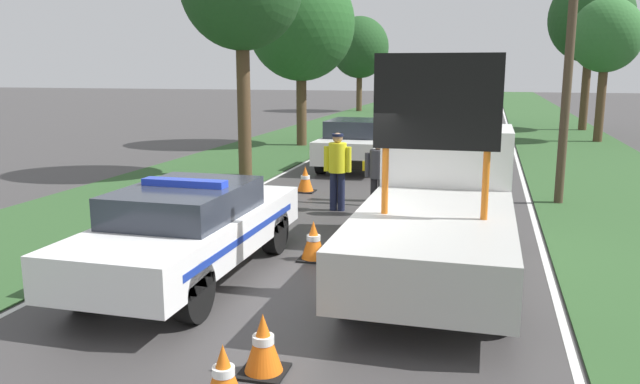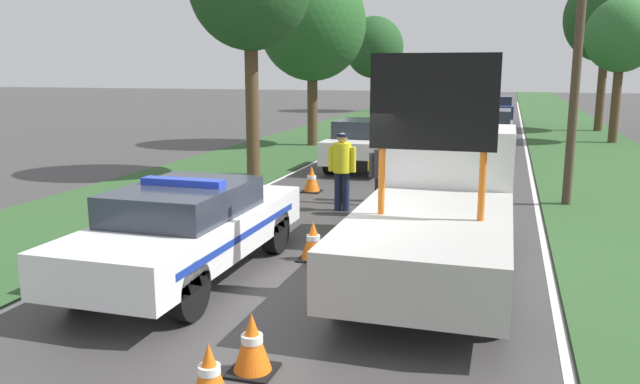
# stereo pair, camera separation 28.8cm
# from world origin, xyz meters

# --- Properties ---
(ground_plane) EXTENTS (160.00, 160.00, 0.00)m
(ground_plane) POSITION_xyz_m (0.00, 0.00, 0.00)
(ground_plane) COLOR #3D3A3A
(lane_markings) EXTENTS (6.94, 67.08, 0.01)m
(lane_markings) POSITION_xyz_m (0.00, 20.52, 0.00)
(lane_markings) COLOR silver
(lane_markings) RESTS_ON ground
(grass_verge_left) EXTENTS (4.37, 120.00, 0.03)m
(grass_verge_left) POSITION_xyz_m (-5.71, 20.00, 0.01)
(grass_verge_left) COLOR #2D5128
(grass_verge_left) RESTS_ON ground
(grass_verge_right) EXTENTS (4.37, 120.00, 0.03)m
(grass_verge_right) POSITION_xyz_m (5.71, 20.00, 0.01)
(grass_verge_right) COLOR #2D5128
(grass_verge_right) RESTS_ON ground
(police_car) EXTENTS (1.80, 4.97, 1.52)m
(police_car) POSITION_xyz_m (-1.76, 0.10, 0.77)
(police_car) COLOR white
(police_car) RESTS_ON ground
(work_truck) EXTENTS (2.13, 5.80, 3.27)m
(work_truck) POSITION_xyz_m (1.76, 1.63, 1.01)
(work_truck) COLOR white
(work_truck) RESTS_ON ground
(road_barrier) EXTENTS (2.51, 0.08, 1.01)m
(road_barrier) POSITION_xyz_m (0.10, 5.84, 0.82)
(road_barrier) COLOR black
(road_barrier) RESTS_ON ground
(police_officer) EXTENTS (0.62, 0.39, 1.72)m
(police_officer) POSITION_xyz_m (-0.72, 5.06, 1.02)
(police_officer) COLOR #191E38
(police_officer) RESTS_ON ground
(pedestrian_civilian) EXTENTS (0.58, 0.37, 1.61)m
(pedestrian_civilian) POSITION_xyz_m (0.21, 4.86, 0.94)
(pedestrian_civilian) COLOR #232326
(pedestrian_civilian) RESTS_ON ground
(traffic_cone_near_police) EXTENTS (0.44, 0.44, 0.61)m
(traffic_cone_near_police) POSITION_xyz_m (0.18, -3.13, 0.30)
(traffic_cone_near_police) COLOR black
(traffic_cone_near_police) RESTS_ON ground
(traffic_cone_centre_front) EXTENTS (0.36, 0.36, 0.51)m
(traffic_cone_centre_front) POSITION_xyz_m (-2.68, 4.29, 0.25)
(traffic_cone_centre_front) COLOR black
(traffic_cone_centre_front) RESTS_ON ground
(traffic_cone_near_truck) EXTENTS (0.48, 0.48, 0.66)m
(traffic_cone_near_truck) POSITION_xyz_m (-2.00, 6.89, 0.33)
(traffic_cone_near_truck) COLOR black
(traffic_cone_near_truck) RESTS_ON ground
(traffic_cone_behind_barrier) EXTENTS (0.47, 0.47, 0.65)m
(traffic_cone_behind_barrier) POSITION_xyz_m (0.31, -2.43, 0.32)
(traffic_cone_behind_barrier) COLOR black
(traffic_cone_behind_barrier) RESTS_ON ground
(traffic_cone_lane_edge) EXTENTS (0.47, 0.47, 0.65)m
(traffic_cone_lane_edge) POSITION_xyz_m (-0.25, 1.43, 0.32)
(traffic_cone_lane_edge) COLOR black
(traffic_cone_lane_edge) RESTS_ON ground
(queued_car_van_white) EXTENTS (1.84, 4.28, 1.53)m
(queued_car_van_white) POSITION_xyz_m (-1.54, 11.01, 0.79)
(queued_car_van_white) COLOR silver
(queued_car_van_white) RESTS_ON ground
(queued_car_suv_grey) EXTENTS (1.84, 4.67, 1.56)m
(queued_car_suv_grey) POSITION_xyz_m (1.96, 16.74, 0.82)
(queued_car_suv_grey) COLOR slate
(queued_car_suv_grey) RESTS_ON ground
(queued_car_wagon_maroon) EXTENTS (1.86, 4.09, 1.60)m
(queued_car_wagon_maroon) POSITION_xyz_m (-1.69, 23.60, 0.84)
(queued_car_wagon_maroon) COLOR maroon
(queued_car_wagon_maroon) RESTS_ON ground
(queued_car_hatch_blue) EXTENTS (1.86, 4.53, 1.55)m
(queued_car_hatch_blue) POSITION_xyz_m (2.01, 29.30, 0.82)
(queued_car_hatch_blue) COLOR navy
(queued_car_hatch_blue) RESTS_ON ground
(roadside_tree_near_left) EXTENTS (4.17, 4.17, 6.77)m
(roadside_tree_near_left) POSITION_xyz_m (-6.82, 37.15, 4.56)
(roadside_tree_near_left) COLOR #4C3823
(roadside_tree_near_left) RESTS_ON ground
(roadside_tree_near_right) EXTENTS (2.89, 2.89, 5.95)m
(roadside_tree_near_right) POSITION_xyz_m (6.93, 20.61, 4.38)
(roadside_tree_near_right) COLOR #4C3823
(roadside_tree_near_right) RESTS_ON ground
(roadside_tree_mid_right) EXTENTS (4.06, 4.06, 7.64)m
(roadside_tree_mid_right) POSITION_xyz_m (7.01, 25.95, 5.48)
(roadside_tree_mid_right) COLOR #4C3823
(roadside_tree_mid_right) RESTS_ON ground
(roadside_tree_far_left) EXTENTS (4.22, 4.22, 7.02)m
(roadside_tree_far_left) POSITION_xyz_m (-4.88, 16.13, 4.78)
(roadside_tree_far_left) COLOR #4C3823
(roadside_tree_far_left) RESTS_ON ground
(utility_pole) EXTENTS (1.20, 0.20, 6.21)m
(utility_pole) POSITION_xyz_m (4.07, 7.06, 3.22)
(utility_pole) COLOR #473828
(utility_pole) RESTS_ON ground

